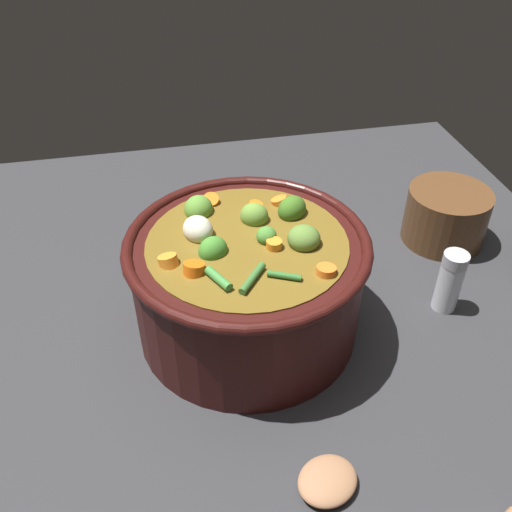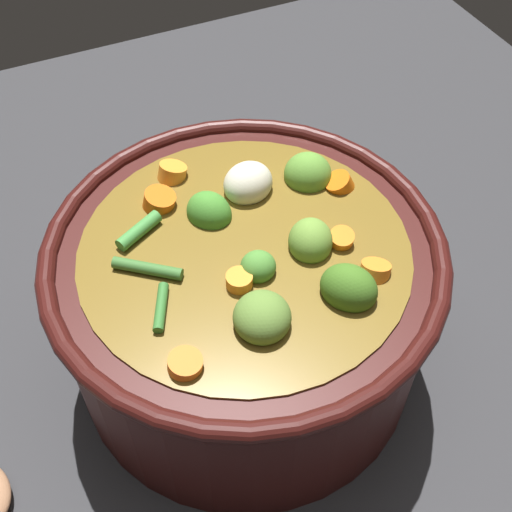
% 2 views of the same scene
% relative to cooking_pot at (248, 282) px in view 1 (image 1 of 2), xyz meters
% --- Properties ---
extents(ground_plane, '(1.10, 1.10, 0.00)m').
position_rel_cooking_pot_xyz_m(ground_plane, '(0.00, -0.00, -0.08)').
color(ground_plane, '#2D2D30').
extents(cooking_pot, '(0.31, 0.31, 0.17)m').
position_rel_cooking_pot_xyz_m(cooking_pot, '(0.00, 0.00, 0.00)').
color(cooking_pot, '#38110F').
rests_on(cooking_pot, ground_plane).
extents(salt_shaker, '(0.03, 0.03, 0.09)m').
position_rel_cooking_pot_xyz_m(salt_shaker, '(0.28, -0.02, -0.03)').
color(salt_shaker, silver).
rests_on(salt_shaker, ground_plane).
extents(small_saucepan, '(0.21, 0.19, 0.09)m').
position_rel_cooking_pot_xyz_m(small_saucepan, '(0.36, 0.13, -0.03)').
color(small_saucepan, brown).
rests_on(small_saucepan, ground_plane).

